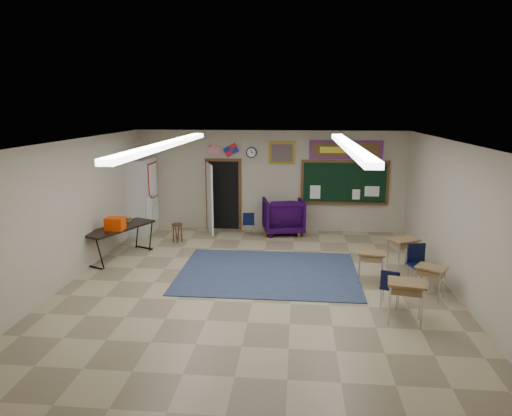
# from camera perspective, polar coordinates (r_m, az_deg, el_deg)

# --- Properties ---
(floor) EXTENTS (9.00, 9.00, 0.00)m
(floor) POSITION_cam_1_polar(r_m,az_deg,el_deg) (9.71, 0.02, -9.72)
(floor) COLOR tan
(floor) RESTS_ON ground
(back_wall) EXTENTS (8.00, 0.04, 3.00)m
(back_wall) POSITION_cam_1_polar(r_m,az_deg,el_deg) (13.64, 1.75, 3.39)
(back_wall) COLOR #ACA08B
(back_wall) RESTS_ON floor
(front_wall) EXTENTS (8.00, 0.04, 3.00)m
(front_wall) POSITION_cam_1_polar(r_m,az_deg,el_deg) (5.02, -4.79, -13.33)
(front_wall) COLOR #ACA08B
(front_wall) RESTS_ON floor
(left_wall) EXTENTS (0.04, 9.00, 3.00)m
(left_wall) POSITION_cam_1_polar(r_m,az_deg,el_deg) (10.39, -22.52, -0.53)
(left_wall) COLOR #ACA08B
(left_wall) RESTS_ON floor
(right_wall) EXTENTS (0.04, 9.00, 3.00)m
(right_wall) POSITION_cam_1_polar(r_m,az_deg,el_deg) (9.74, 24.17, -1.51)
(right_wall) COLOR #ACA08B
(right_wall) RESTS_ON floor
(ceiling) EXTENTS (8.00, 9.00, 0.04)m
(ceiling) POSITION_cam_1_polar(r_m,az_deg,el_deg) (9.01, 0.02, 8.22)
(ceiling) COLOR silver
(ceiling) RESTS_ON back_wall
(area_rug) EXTENTS (4.00, 3.00, 0.02)m
(area_rug) POSITION_cam_1_polar(r_m,az_deg,el_deg) (10.43, 1.53, -8.04)
(area_rug) COLOR #2E3D58
(area_rug) RESTS_ON floor
(fluorescent_strips) EXTENTS (3.86, 6.00, 0.10)m
(fluorescent_strips) POSITION_cam_1_polar(r_m,az_deg,el_deg) (9.01, 0.02, 7.84)
(fluorescent_strips) COLOR white
(fluorescent_strips) RESTS_ON ceiling
(doorway) EXTENTS (1.10, 0.89, 2.16)m
(doorway) POSITION_cam_1_polar(r_m,az_deg,el_deg) (13.75, -4.56, 1.55)
(doorway) COLOR black
(doorway) RESTS_ON back_wall
(chalkboard) EXTENTS (2.55, 0.14, 1.30)m
(chalkboard) POSITION_cam_1_polar(r_m,az_deg,el_deg) (13.66, 11.00, 3.02)
(chalkboard) COLOR #533217
(chalkboard) RESTS_ON back_wall
(bulletin_board) EXTENTS (2.10, 0.05, 0.55)m
(bulletin_board) POSITION_cam_1_polar(r_m,az_deg,el_deg) (13.54, 11.18, 7.14)
(bulletin_board) COLOR red
(bulletin_board) RESTS_ON back_wall
(framed_art_print) EXTENTS (0.75, 0.05, 0.65)m
(framed_art_print) POSITION_cam_1_polar(r_m,az_deg,el_deg) (13.48, 3.26, 6.91)
(framed_art_print) COLOR olive
(framed_art_print) RESTS_ON back_wall
(wall_clock) EXTENTS (0.32, 0.05, 0.32)m
(wall_clock) POSITION_cam_1_polar(r_m,az_deg,el_deg) (13.54, -0.58, 6.95)
(wall_clock) COLOR black
(wall_clock) RESTS_ON back_wall
(wall_flags) EXTENTS (1.16, 0.06, 0.70)m
(wall_flags) POSITION_cam_1_polar(r_m,az_deg,el_deg) (13.62, -4.18, 7.50)
(wall_flags) COLOR red
(wall_flags) RESTS_ON back_wall
(storage_cabinet) EXTENTS (0.59, 1.25, 2.20)m
(storage_cabinet) POSITION_cam_1_polar(r_m,az_deg,el_deg) (13.82, -14.00, 1.44)
(storage_cabinet) COLOR silver
(storage_cabinet) RESTS_ON floor
(wingback_armchair) EXTENTS (1.34, 1.36, 1.06)m
(wingback_armchair) POSITION_cam_1_polar(r_m,az_deg,el_deg) (13.48, 3.41, -0.96)
(wingback_armchair) COLOR black
(wingback_armchair) RESTS_ON floor
(student_chair_reading) EXTENTS (0.40, 0.40, 0.72)m
(student_chair_reading) POSITION_cam_1_polar(r_m,az_deg,el_deg) (13.20, -0.94, -1.98)
(student_chair_reading) COLOR black
(student_chair_reading) RESTS_ON floor
(student_chair_desk_a) EXTENTS (0.48, 0.48, 0.75)m
(student_chair_desk_a) POSITION_cam_1_polar(r_m,az_deg,el_deg) (9.01, 16.47, -9.51)
(student_chair_desk_a) COLOR black
(student_chair_desk_a) RESTS_ON floor
(student_chair_desk_b) EXTENTS (0.55, 0.55, 0.88)m
(student_chair_desk_b) POSITION_cam_1_polar(r_m,az_deg,el_deg) (10.11, 19.81, -6.91)
(student_chair_desk_b) COLOR black
(student_chair_desk_b) RESTS_ON floor
(student_desk_front_left) EXTENTS (0.63, 0.52, 0.68)m
(student_desk_front_left) POSITION_cam_1_polar(r_m,az_deg,el_deg) (10.07, 14.17, -6.97)
(student_desk_front_left) COLOR olive
(student_desk_front_left) RESTS_ON floor
(student_desk_front_right) EXTENTS (0.77, 0.71, 0.75)m
(student_desk_front_right) POSITION_cam_1_polar(r_m,az_deg,el_deg) (10.99, 17.86, -5.32)
(student_desk_front_right) COLOR olive
(student_desk_front_right) RESTS_ON floor
(student_desk_back_left) EXTENTS (0.71, 0.58, 0.75)m
(student_desk_back_left) POSITION_cam_1_polar(r_m,az_deg,el_deg) (8.44, 18.19, -10.84)
(student_desk_back_left) COLOR olive
(student_desk_back_left) RESTS_ON floor
(student_desk_back_right) EXTENTS (0.67, 0.63, 0.65)m
(student_desk_back_right) POSITION_cam_1_polar(r_m,az_deg,el_deg) (9.63, 20.94, -8.47)
(student_desk_back_right) COLOR olive
(student_desk_back_right) RESTS_ON floor
(folding_table) EXTENTS (1.36, 2.01, 1.09)m
(folding_table) POSITION_cam_1_polar(r_m,az_deg,el_deg) (11.78, -16.66, -3.97)
(folding_table) COLOR black
(folding_table) RESTS_ON floor
(wooden_stool) EXTENTS (0.30, 0.30, 0.53)m
(wooden_stool) POSITION_cam_1_polar(r_m,az_deg,el_deg) (12.79, -9.81, -3.06)
(wooden_stool) COLOR #4B2916
(wooden_stool) RESTS_ON floor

